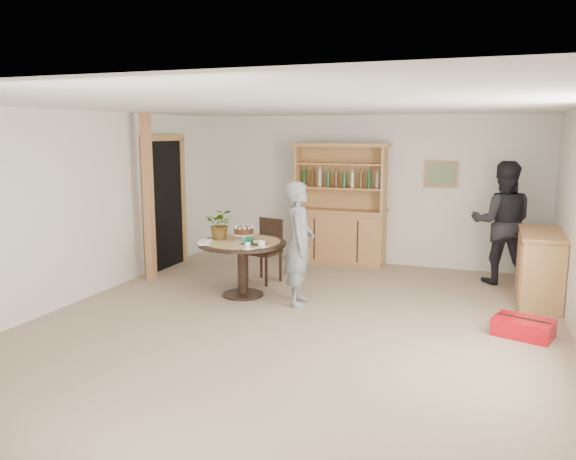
% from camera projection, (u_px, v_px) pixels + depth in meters
% --- Properties ---
extents(ground, '(7.00, 7.00, 0.00)m').
position_uv_depth(ground, '(293.00, 326.00, 6.51)').
color(ground, tan).
rests_on(ground, ground).
extents(room_shell, '(6.04, 7.04, 2.52)m').
position_uv_depth(room_shell, '(293.00, 176.00, 6.22)').
color(room_shell, white).
rests_on(room_shell, ground).
extents(doorway, '(0.13, 1.10, 2.18)m').
position_uv_depth(doorway, '(165.00, 201.00, 9.16)').
color(doorway, black).
rests_on(doorway, ground).
extents(pine_post, '(0.12, 0.12, 2.50)m').
position_uv_depth(pine_post, '(149.00, 198.00, 8.32)').
color(pine_post, tan).
rests_on(pine_post, ground).
extents(hutch, '(1.62, 0.54, 2.04)m').
position_uv_depth(hutch, '(340.00, 224.00, 9.49)').
color(hutch, tan).
rests_on(hutch, ground).
extents(sideboard, '(0.54, 1.26, 0.94)m').
position_uv_depth(sideboard, '(540.00, 267.00, 7.35)').
color(sideboard, tan).
rests_on(sideboard, ground).
extents(dining_table, '(1.20, 1.20, 0.76)m').
position_uv_depth(dining_table, '(242.00, 252.00, 7.62)').
color(dining_table, black).
rests_on(dining_table, ground).
extents(dining_chair, '(0.51, 0.51, 0.95)m').
position_uv_depth(dining_chair, '(267.00, 246.00, 8.39)').
color(dining_chair, black).
rests_on(dining_chair, ground).
extents(birthday_cake, '(0.30, 0.30, 0.20)m').
position_uv_depth(birthday_cake, '(244.00, 232.00, 7.62)').
color(birthday_cake, white).
rests_on(birthday_cake, dining_table).
extents(flower_vase, '(0.47, 0.44, 0.42)m').
position_uv_depth(flower_vase, '(220.00, 224.00, 7.72)').
color(flower_vase, '#3F7233').
rests_on(flower_vase, dining_table).
extents(gift_tray, '(0.30, 0.20, 0.08)m').
position_uv_depth(gift_tray, '(253.00, 242.00, 7.40)').
color(gift_tray, black).
rests_on(gift_tray, dining_table).
extents(coffee_cup_a, '(0.15, 0.15, 0.09)m').
position_uv_depth(coffee_cup_a, '(262.00, 244.00, 7.19)').
color(coffee_cup_a, white).
rests_on(coffee_cup_a, dining_table).
extents(coffee_cup_b, '(0.15, 0.15, 0.08)m').
position_uv_depth(coffee_cup_b, '(248.00, 246.00, 7.07)').
color(coffee_cup_b, white).
rests_on(coffee_cup_b, dining_table).
extents(napkins, '(0.24, 0.33, 0.03)m').
position_uv_depth(napkins, '(204.00, 242.00, 7.44)').
color(napkins, white).
rests_on(napkins, dining_table).
extents(teen_boy, '(0.51, 0.66, 1.60)m').
position_uv_depth(teen_boy, '(299.00, 244.00, 7.20)').
color(teen_boy, gray).
rests_on(teen_boy, ground).
extents(adult_person, '(0.93, 0.75, 1.81)m').
position_uv_depth(adult_person, '(502.00, 223.00, 8.23)').
color(adult_person, black).
rests_on(adult_person, ground).
extents(red_suitcase, '(0.69, 0.56, 0.21)m').
position_uv_depth(red_suitcase, '(523.00, 327.00, 6.16)').
color(red_suitcase, red).
rests_on(red_suitcase, ground).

